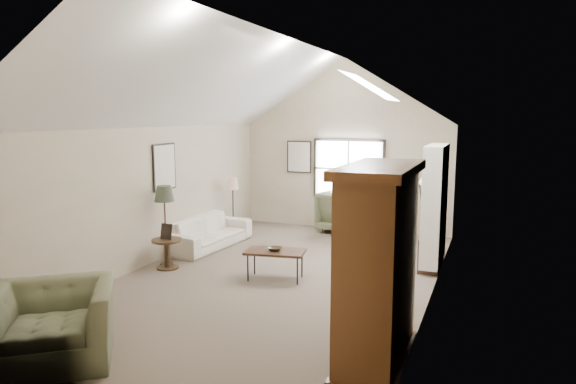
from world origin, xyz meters
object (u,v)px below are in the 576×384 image
at_px(armoire, 378,267).
at_px(side_table, 167,254).
at_px(armchair_far, 345,212).
at_px(armchair_near, 52,325).
at_px(coffee_table, 275,265).
at_px(sofa, 209,232).
at_px(side_chair, 368,209).

height_order(armoire, side_table, armoire).
height_order(armoire, armchair_far, armoire).
xyz_separation_m(armchair_near, coffee_table, (1.16, 3.54, -0.17)).
height_order(armoire, sofa, armoire).
distance_m(sofa, side_table, 1.60).
bearing_deg(sofa, armchair_far, -38.89).
xyz_separation_m(sofa, side_chair, (2.79, 2.41, 0.26)).
xyz_separation_m(coffee_table, side_chair, (0.65, 3.86, 0.33)).
xyz_separation_m(armoire, armchair_near, (-3.35, -1.30, -0.68)).
bearing_deg(armchair_far, coffee_table, 102.08).
bearing_deg(armchair_far, side_table, 75.51).
xyz_separation_m(armchair_near, side_chair, (1.82, 7.40, 0.15)).
bearing_deg(armoire, armchair_far, 108.78).
relative_size(armoire, side_table, 4.11).
xyz_separation_m(armchair_far, side_table, (-2.15, -3.99, -0.21)).
xyz_separation_m(armoire, armchair_far, (-2.07, 6.08, -0.62)).
height_order(sofa, armchair_far, armchair_far).
relative_size(armoire, sofa, 1.03).
bearing_deg(coffee_table, armchair_near, -108.18).
xyz_separation_m(armoire, side_table, (-4.22, 2.09, -0.83)).
relative_size(armoire, side_chair, 1.92).
relative_size(armchair_near, armchair_far, 1.22).
bearing_deg(armchair_far, sofa, 60.54).
distance_m(armoire, armchair_near, 3.66).
relative_size(sofa, armchair_near, 1.64).
distance_m(armoire, armchair_far, 6.45).
bearing_deg(side_chair, sofa, -138.12).
bearing_deg(side_chair, side_table, -122.81).
bearing_deg(coffee_table, side_chair, 80.37).
bearing_deg(side_table, side_chair, 56.18).
relative_size(armchair_far, side_chair, 0.92).
xyz_separation_m(armoire, coffee_table, (-2.18, 2.24, -0.85)).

